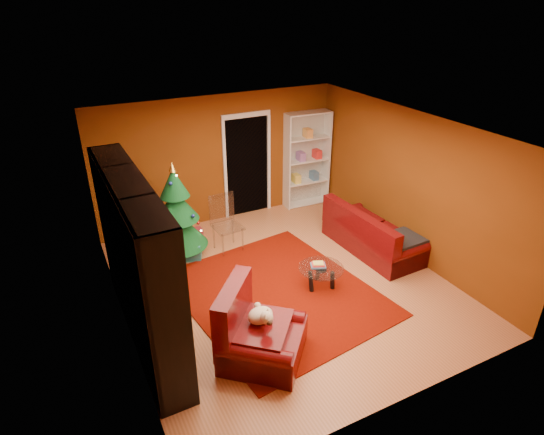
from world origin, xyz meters
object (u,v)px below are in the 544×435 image
media_unit (138,263)px  white_bookshelf (307,160)px  gift_box_red (197,234)px  coffee_table (321,277)px  gift_box_teal (193,251)px  rug (277,293)px  christmas_tree (177,212)px  armchair (263,331)px  sofa (374,229)px  dog (260,315)px  acrylic_chair (228,227)px

media_unit → white_bookshelf: size_ratio=1.42×
media_unit → gift_box_red: bearing=56.4°
white_bookshelf → coffee_table: 3.37m
white_bookshelf → gift_box_teal: bearing=-157.2°
rug → christmas_tree: 2.30m
christmas_tree → coffee_table: size_ratio=2.47×
armchair → coffee_table: armchair is taller
sofa → dog: bearing=114.3°
armchair → dog: 0.22m
coffee_table → acrylic_chair: acrylic_chair is taller
acrylic_chair → sofa: bearing=-30.4°
dog → sofa: 3.42m
sofa → gift_box_red: bearing=53.6°
rug → dog: bearing=-126.6°
media_unit → christmas_tree: bearing=60.1°
rug → christmas_tree: bearing=118.7°
coffee_table → rug: bearing=168.3°
white_bookshelf → armchair: bearing=-124.5°
christmas_tree → dog: christmas_tree is taller
coffee_table → dog: bearing=-148.5°
rug → sofa: bearing=11.5°
rug → armchair: bearing=-124.7°
media_unit → gift_box_red: size_ratio=14.83×
gift_box_red → coffee_table: (1.28, -2.48, 0.09)m
armchair → acrylic_chair: bearing=28.3°
rug → white_bookshelf: bearing=52.0°
gift_box_teal → white_bookshelf: white_bookshelf is taller
gift_box_teal → white_bookshelf: 3.34m
rug → gift_box_red: 2.40m
rug → dog: (-0.81, -1.09, 0.63)m
dog → coffee_table: (1.53, 0.94, -0.44)m
gift_box_red → armchair: armchair is taller
media_unit → coffee_table: bearing=-4.0°
christmas_tree → white_bookshelf: (3.19, 0.91, 0.17)m
media_unit → dog: bearing=-41.9°
gift_box_teal → coffee_table: 2.40m
white_bookshelf → christmas_tree: bearing=-161.5°
white_bookshelf → sofa: (0.07, -2.32, -0.62)m
christmas_tree → armchair: 3.06m
gift_box_teal → armchair: (0.06, -2.82, 0.27)m
sofa → acrylic_chair: bearing=61.0°
dog → acrylic_chair: size_ratio=0.42×
christmas_tree → gift_box_teal: christmas_tree is taller
gift_box_red → armchair: 3.51m
christmas_tree → gift_box_red: size_ratio=8.78×
gift_box_teal → sofa: bearing=-21.3°
gift_box_red → white_bookshelf: (2.72, 0.44, 0.94)m
dog → acrylic_chair: bearing=27.9°
christmas_tree → white_bookshelf: 3.32m
media_unit → white_bookshelf: (4.22, 2.77, -0.13)m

